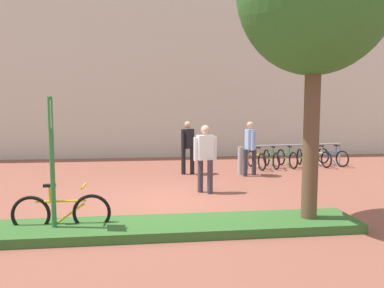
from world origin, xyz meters
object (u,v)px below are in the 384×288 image
at_px(bike_at_sign, 62,213).
at_px(person_shirt_blue, 250,145).
at_px(parking_sign_post, 51,146).
at_px(bike_rack_cluster, 295,157).
at_px(person_suited_dark, 188,144).
at_px(person_casual_tan, 205,154).
at_px(bollard_steel, 240,161).

bearing_deg(bike_at_sign, person_shirt_blue, 45.92).
xyz_separation_m(parking_sign_post, bike_at_sign, (0.08, 0.19, -1.18)).
bearing_deg(person_shirt_blue, bike_rack_cluster, 35.45).
distance_m(person_shirt_blue, person_suited_dark, 1.99).
bearing_deg(person_casual_tan, person_suited_dark, 92.86).
bearing_deg(bollard_steel, person_shirt_blue, -44.89).
xyz_separation_m(parking_sign_post, bollard_steel, (4.56, 5.32, -1.08)).
bearing_deg(parking_sign_post, person_shirt_blue, 46.50).
height_order(bollard_steel, person_shirt_blue, person_shirt_blue).
relative_size(bike_rack_cluster, person_suited_dark, 2.17).
xyz_separation_m(bollard_steel, person_suited_dark, (-1.68, 0.25, 0.53)).
distance_m(parking_sign_post, person_shirt_blue, 7.01).
xyz_separation_m(bike_rack_cluster, bollard_steel, (-2.38, -1.27, 0.10)).
relative_size(parking_sign_post, person_shirt_blue, 1.36).
relative_size(bollard_steel, person_suited_dark, 0.52).
bearing_deg(person_casual_tan, bike_rack_cluster, 43.62).
height_order(parking_sign_post, bike_at_sign, parking_sign_post).
distance_m(parking_sign_post, bike_at_sign, 1.20).
bearing_deg(parking_sign_post, person_casual_tan, 43.34).
bearing_deg(parking_sign_post, bike_at_sign, 66.05).
bearing_deg(bike_rack_cluster, parking_sign_post, -136.50).
distance_m(bike_rack_cluster, person_suited_dark, 4.23).
height_order(person_shirt_blue, person_suited_dark, same).
bearing_deg(person_shirt_blue, parking_sign_post, -133.50).
bearing_deg(bike_rack_cluster, bike_at_sign, -136.98).
height_order(bike_rack_cluster, bollard_steel, bollard_steel).
bearing_deg(parking_sign_post, person_suited_dark, 62.58).
bearing_deg(person_suited_dark, person_casual_tan, -87.14).
bearing_deg(bollard_steel, bike_rack_cluster, 28.11).
bearing_deg(person_shirt_blue, person_casual_tan, -128.88).
bearing_deg(bike_at_sign, bike_rack_cluster, 43.02).
bearing_deg(parking_sign_post, bike_rack_cluster, 43.50).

